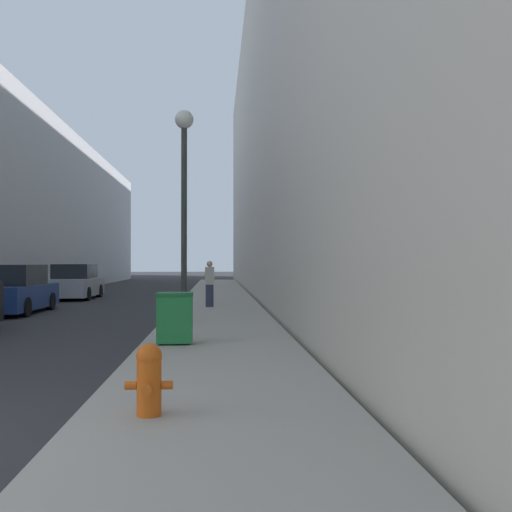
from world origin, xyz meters
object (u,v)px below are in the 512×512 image
(parked_sedan_near, at_px, (15,291))
(fire_hydrant, at_px, (149,377))
(lamppost, at_px, (184,184))
(parked_sedan_far, at_px, (75,283))
(pedestrian_on_sidewalk, at_px, (210,284))
(trash_bin, at_px, (175,317))

(parked_sedan_near, bearing_deg, fire_hydrant, -66.11)
(lamppost, distance_m, parked_sedan_far, 14.34)
(parked_sedan_far, xyz_separation_m, pedestrian_on_sidewalk, (6.55, -7.27, 0.22))
(fire_hydrant, xyz_separation_m, parked_sedan_far, (-6.11, 21.85, 0.21))
(parked_sedan_near, bearing_deg, trash_bin, -55.29)
(trash_bin, height_order, parked_sedan_far, parked_sedan_far)
(trash_bin, height_order, parked_sedan_near, parked_sedan_near)
(parked_sedan_far, bearing_deg, trash_bin, -70.13)
(trash_bin, bearing_deg, fire_hydrant, -88.72)
(fire_hydrant, height_order, lamppost, lamppost)
(trash_bin, distance_m, parked_sedan_far, 17.63)
(fire_hydrant, xyz_separation_m, lamppost, (-0.17, 9.17, 3.29))
(parked_sedan_near, relative_size, pedestrian_on_sidewalk, 2.80)
(fire_hydrant, height_order, parked_sedan_far, parked_sedan_far)
(pedestrian_on_sidewalk, bearing_deg, lamppost, -96.43)
(lamppost, xyz_separation_m, parked_sedan_near, (-6.10, 4.97, -3.08))
(trash_bin, relative_size, parked_sedan_near, 0.22)
(parked_sedan_far, bearing_deg, pedestrian_on_sidewalk, -47.96)
(parked_sedan_near, xyz_separation_m, pedestrian_on_sidewalk, (6.71, 0.44, 0.22))
(fire_hydrant, distance_m, pedestrian_on_sidewalk, 14.59)
(parked_sedan_far, height_order, pedestrian_on_sidewalk, pedestrian_on_sidewalk)
(lamppost, bearing_deg, pedestrian_on_sidewalk, 83.57)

